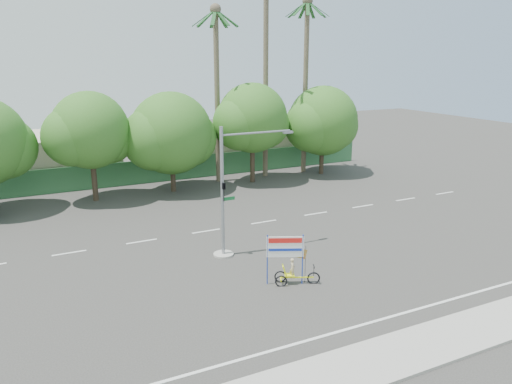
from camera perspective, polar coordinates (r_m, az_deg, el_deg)
name	(u,v)px	position (r m, az deg, el deg)	size (l,w,h in m)	color
ground	(301,275)	(25.11, 5.18, -9.37)	(120.00, 120.00, 0.00)	#33302D
sidewalk_near	(408,351)	(19.86, 16.96, -17.02)	(50.00, 2.40, 0.12)	gray
fence	(172,169)	(43.67, -9.54, 2.61)	(38.00, 0.08, 2.00)	#336B3D
building_left	(42,158)	(46.23, -23.22, 3.54)	(12.00, 8.00, 4.00)	beige
building_right	(236,145)	(50.37, -2.32, 5.42)	(14.00, 8.00, 3.60)	beige
tree_left	(90,133)	(38.12, -18.49, 6.40)	(6.66, 5.60, 8.07)	#473828
tree_center	(171,136)	(39.44, -9.75, 6.37)	(7.62, 6.40, 7.85)	#473828
tree_right	(252,121)	(41.83, -0.48, 8.16)	(6.90, 5.80, 8.36)	#473828
tree_far_right	(322,123)	(45.35, 7.59, 7.83)	(7.38, 6.20, 7.94)	#473828
palm_tall	(266,55)	(43.75, 1.13, 15.34)	(3.73, 3.79, 17.45)	#70604C
palm_mid	(306,68)	(45.73, 5.72, 13.93)	(3.73, 3.79, 15.45)	#70604C
palm_short	(217,76)	(41.91, -4.51, 13.10)	(3.73, 3.79, 14.45)	#70604C
traffic_signal	(228,203)	(26.47, -3.22, -1.27)	(4.72, 1.10, 7.00)	gray
trike_billboard	(290,264)	(23.70, 3.91, -8.22)	(2.35, 1.23, 2.52)	black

